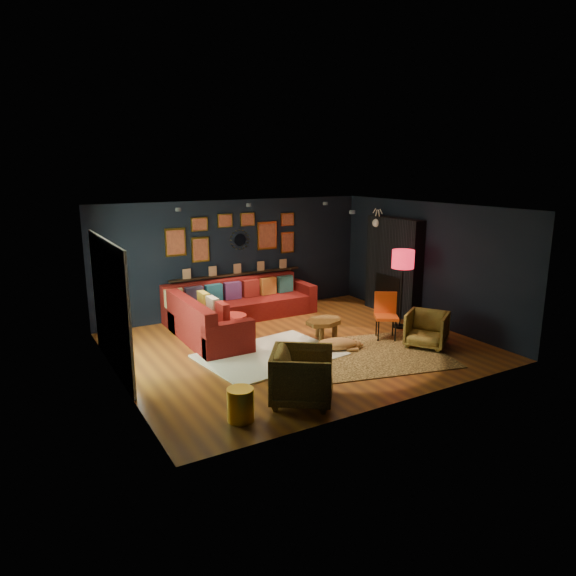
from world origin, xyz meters
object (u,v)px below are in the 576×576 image
pouf (233,324)px  armchair_left (302,374)px  armchair_right (427,328)px  gold_stool (241,405)px  coffee_table (324,324)px  dog (337,342)px  orange_chair (386,312)px  sectional (228,312)px  floor_lamp (403,263)px

pouf → armchair_left: (-0.40, -3.35, 0.22)m
pouf → armchair_right: size_ratio=0.77×
pouf → gold_stool: gold_stool is taller
coffee_table → pouf: 1.87m
dog → orange_chair: bearing=27.9°
coffee_table → pouf: size_ratio=1.69×
coffee_table → dog: 0.61m
armchair_right → dog: 1.74m
sectional → floor_lamp: bearing=-30.8°
coffee_table → dog: bearing=-100.4°
coffee_table → orange_chair: 1.25m
armchair_right → dog: (-1.61, 0.64, -0.19)m
armchair_right → floor_lamp: bearing=128.2°
coffee_table → armchair_right: 1.93m
floor_lamp → armchair_right: bearing=-108.4°
armchair_left → gold_stool: (-1.00, -0.05, -0.21)m
sectional → dog: 2.63m
gold_stool → dog: (2.65, 1.54, -0.05)m
gold_stool → dog: bearing=30.2°
armchair_right → floor_lamp: size_ratio=0.45×
sectional → floor_lamp: floor_lamp is taller
sectional → armchair_right: bearing=-47.8°
pouf → armchair_left: bearing=-96.8°
gold_stool → armchair_right: bearing=12.0°
armchair_left → dog: 2.24m
coffee_table → floor_lamp: (1.89, -0.06, 1.04)m
sectional → pouf: size_ratio=6.01×
pouf → dog: pouf is taller
sectional → pouf: bearing=-104.7°
floor_lamp → dog: (-1.99, -0.51, -1.21)m
gold_stool → armchair_left: bearing=3.1°
gold_stool → dog: 3.07m
armchair_right → dog: armchair_right is taller
pouf → armchair_right: (2.87, -2.50, 0.15)m
coffee_table → pouf: bearing=136.7°
gold_stool → floor_lamp: size_ratio=0.27×
coffee_table → floor_lamp: 2.16m
pouf → orange_chair: bearing=-34.5°
pouf → dog: 2.24m
coffee_table → armchair_right: size_ratio=1.30×
floor_lamp → dog: floor_lamp is taller
dog → pouf: bearing=146.1°
sectional → floor_lamp: 3.78m
armchair_right → dog: bearing=-144.9°
floor_lamp → coffee_table: bearing=178.1°
pouf → sectional: bearing=75.3°
orange_chair → sectional: bearing=169.3°
orange_chair → floor_lamp: 1.19m
coffee_table → armchair_left: 2.71m
orange_chair → armchair_right: bearing=-32.9°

